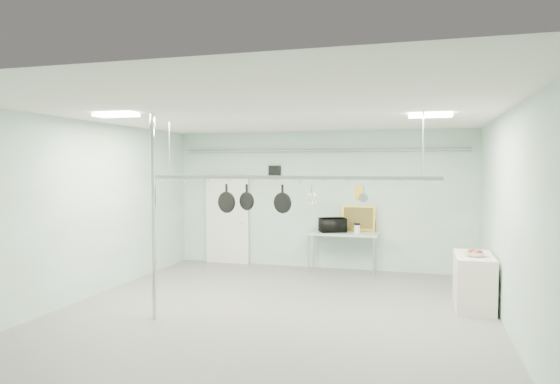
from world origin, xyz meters
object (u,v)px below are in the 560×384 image
(side_cabinet, at_px, (474,281))
(skillet_mid, at_px, (247,197))
(prep_table, at_px, (343,236))
(skillet_right, at_px, (282,199))
(coffee_canister, at_px, (357,229))
(pot_rack, at_px, (287,176))
(fruit_bowl, at_px, (475,254))
(microwave, at_px, (333,225))
(skillet_left, at_px, (226,198))
(chrome_pole, at_px, (154,217))

(side_cabinet, height_order, skillet_mid, skillet_mid)
(prep_table, distance_m, skillet_right, 3.49)
(skillet_right, bearing_deg, coffee_canister, 93.19)
(side_cabinet, relative_size, pot_rack, 0.25)
(side_cabinet, relative_size, fruit_bowl, 3.54)
(skillet_right, bearing_deg, microwave, 102.85)
(pot_rack, bearing_deg, microwave, 87.09)
(prep_table, relative_size, skillet_left, 3.43)
(microwave, bearing_deg, side_cabinet, 117.08)
(prep_table, relative_size, coffee_canister, 8.78)
(skillet_right, bearing_deg, pot_rack, 17.11)
(coffee_canister, relative_size, fruit_bowl, 0.54)
(prep_table, bearing_deg, microwave, 178.68)
(chrome_pole, xyz_separation_m, coffee_canister, (2.63, 4.14, -0.60))
(chrome_pole, bearing_deg, pot_rack, 25.35)
(prep_table, xyz_separation_m, pot_rack, (-0.40, -3.30, 1.40))
(side_cabinet, distance_m, microwave, 3.60)
(skillet_right, bearing_deg, skillet_left, -162.89)
(fruit_bowl, bearing_deg, skillet_right, -162.94)
(prep_table, xyz_separation_m, side_cabinet, (2.55, -2.20, -0.38))
(coffee_canister, bearing_deg, skillet_mid, -113.63)
(pot_rack, height_order, fruit_bowl, pot_rack)
(skillet_left, bearing_deg, prep_table, 82.19)
(microwave, xyz_separation_m, skillet_left, (-1.22, -3.31, 0.79))
(chrome_pole, relative_size, skillet_mid, 7.50)
(skillet_left, distance_m, skillet_mid, 0.36)
(side_cabinet, relative_size, skillet_right, 2.62)
(microwave, relative_size, skillet_mid, 1.34)
(microwave, relative_size, coffee_canister, 3.13)
(chrome_pole, height_order, prep_table, chrome_pole)
(pot_rack, relative_size, skillet_left, 10.30)
(skillet_right, bearing_deg, side_cabinet, 37.08)
(skillet_left, height_order, skillet_mid, same)
(prep_table, height_order, skillet_mid, skillet_mid)
(side_cabinet, xyz_separation_m, microwave, (-2.78, 2.21, 0.61))
(skillet_mid, bearing_deg, microwave, 95.76)
(side_cabinet, bearing_deg, prep_table, 139.21)
(prep_table, relative_size, pot_rack, 0.33)
(prep_table, height_order, coffee_canister, coffee_canister)
(microwave, xyz_separation_m, coffee_canister, (0.56, -0.06, -0.07))
(pot_rack, height_order, skillet_mid, pot_rack)
(prep_table, relative_size, side_cabinet, 1.33)
(coffee_canister, relative_size, skillet_mid, 0.43)
(skillet_right, bearing_deg, prep_table, 98.87)
(skillet_left, distance_m, skillet_right, 0.97)
(pot_rack, distance_m, fruit_bowl, 3.35)
(side_cabinet, distance_m, skillet_right, 3.52)
(skillet_right, bearing_deg, fruit_bowl, 34.17)
(side_cabinet, bearing_deg, microwave, 141.59)
(pot_rack, bearing_deg, skillet_left, 180.00)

